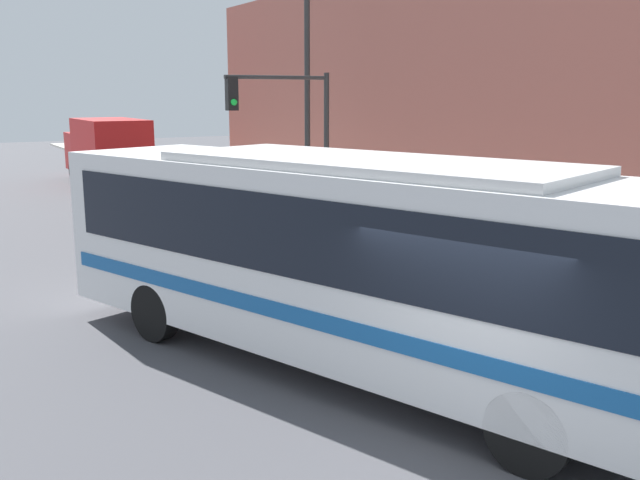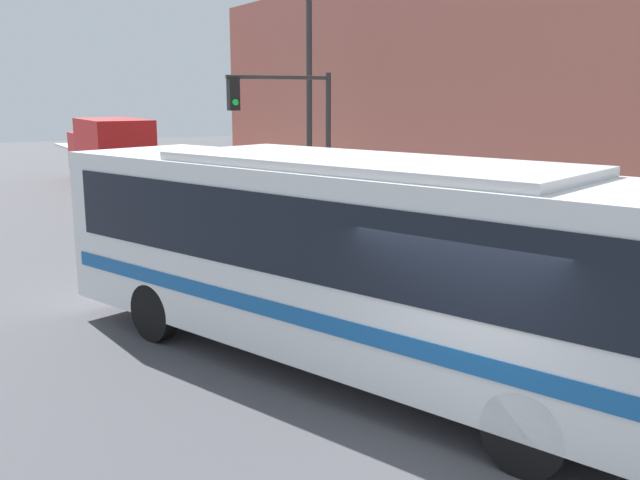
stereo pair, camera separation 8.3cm
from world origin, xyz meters
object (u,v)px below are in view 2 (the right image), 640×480
object	(u,v)px
traffic_light_pole	(292,121)
parking_meter	(398,214)
street_lamp	(302,63)
city_bus	(363,252)
delivery_truck	(110,148)
fire_hydrant	(615,297)

from	to	relation	value
traffic_light_pole	parking_meter	size ratio (longest dim) A/B	3.35
traffic_light_pole	street_lamp	size ratio (longest dim) A/B	0.54
traffic_light_pole	street_lamp	bearing A→B (deg)	51.43
traffic_light_pole	street_lamp	world-z (taller)	street_lamp
city_bus	delivery_truck	world-z (taller)	city_bus
delivery_truck	fire_hydrant	distance (m)	25.36
delivery_truck	traffic_light_pole	bearing A→B (deg)	-83.52
street_lamp	traffic_light_pole	bearing A→B (deg)	-128.57
traffic_light_pole	street_lamp	xyz separation A→B (m)	(1.08, 1.35, 1.69)
delivery_truck	street_lamp	size ratio (longest dim) A/B	0.83
traffic_light_pole	delivery_truck	bearing A→B (deg)	96.48
city_bus	street_lamp	distance (m)	12.82
street_lamp	city_bus	bearing A→B (deg)	-114.32
fire_hydrant	traffic_light_pole	bearing A→B (deg)	95.88
fire_hydrant	street_lamp	bearing A→B (deg)	89.96
parking_meter	delivery_truck	bearing A→B (deg)	98.41
city_bus	traffic_light_pole	world-z (taller)	traffic_light_pole
city_bus	fire_hydrant	world-z (taller)	city_bus
delivery_truck	street_lamp	world-z (taller)	street_lamp
parking_meter	street_lamp	distance (m)	6.47
delivery_truck	city_bus	bearing A→B (deg)	-95.44
city_bus	parking_meter	distance (m)	8.07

